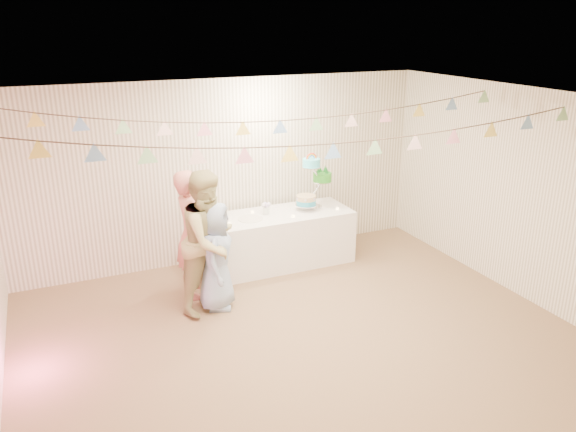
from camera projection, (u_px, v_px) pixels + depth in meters
name	position (u px, v px, depth m)	size (l,w,h in m)	color
floor	(301.00, 338.00, 6.23)	(6.00, 6.00, 0.00)	brown
ceiling	(303.00, 101.00, 5.37)	(6.00, 6.00, 0.00)	white
back_wall	(226.00, 172.00, 7.95)	(6.00, 6.00, 0.00)	white
front_wall	(466.00, 352.00, 3.65)	(6.00, 6.00, 0.00)	white
right_wall	(520.00, 194.00, 6.95)	(5.00, 5.00, 0.00)	white
table	(280.00, 238.00, 8.02)	(2.03, 0.81, 0.76)	white
cake_stand	(314.00, 183.00, 8.03)	(0.68, 0.40, 0.76)	silver
cake_bottom	(306.00, 205.00, 8.02)	(0.31, 0.31, 0.15)	#299EC1
cake_middle	(322.00, 181.00, 8.18)	(0.27, 0.27, 0.22)	#258A1E
cake_top_tier	(311.00, 167.00, 7.90)	(0.25, 0.25, 0.19)	#4BD9EC
platter	(250.00, 219.00, 7.68)	(0.34, 0.34, 0.02)	white
posy	(266.00, 209.00, 7.84)	(0.15, 0.15, 0.17)	white
person_adult_a	(192.00, 234.00, 6.97)	(0.60, 0.39, 1.64)	tan
person_adult_b	(209.00, 241.00, 6.64)	(0.84, 0.66, 1.73)	tan
person_child	(216.00, 256.00, 6.70)	(0.66, 0.43, 1.35)	#92AACF
bunting_back	(261.00, 111.00, 6.40)	(5.60, 1.10, 0.40)	pink
bunting_front	(312.00, 134.00, 5.29)	(5.60, 0.90, 0.36)	#72A5E5
tealight_0	(229.00, 224.00, 7.46)	(0.04, 0.04, 0.03)	#FFD88C
tealight_1	(252.00, 212.00, 7.91)	(0.04, 0.04, 0.03)	#FFD88C
tealight_2	(293.00, 216.00, 7.74)	(0.04, 0.04, 0.03)	#FFD88C
tealight_3	(296.00, 205.00, 8.22)	(0.04, 0.04, 0.03)	#FFD88C
tealight_4	(337.00, 209.00, 8.05)	(0.04, 0.04, 0.03)	#FFD88C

